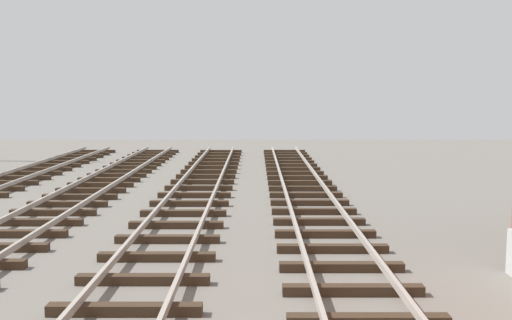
{
  "coord_description": "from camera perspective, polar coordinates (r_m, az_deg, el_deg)",
  "views": [
    {
      "loc": [
        -0.53,
        -3.76,
        3.54
      ],
      "look_at": [
        -0.54,
        10.15,
        1.98
      ],
      "focal_mm": 41.37,
      "sensor_mm": 36.0,
      "label": 1
    }
  ],
  "objects": []
}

